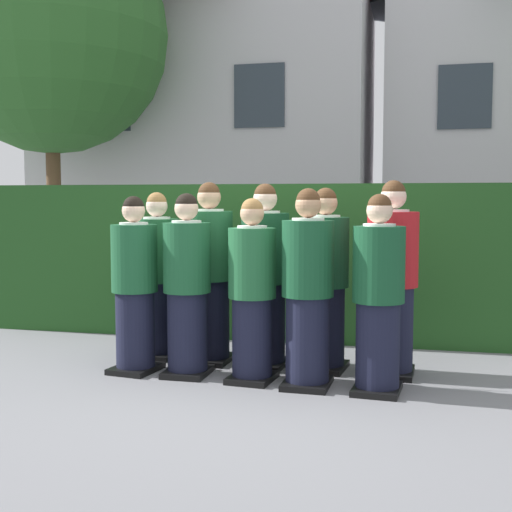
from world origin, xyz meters
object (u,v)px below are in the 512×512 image
student_front_row_1 (187,289)px  student_rear_row_3 (325,284)px  student_rear_row_0 (158,279)px  student_rear_row_2 (265,280)px  student_front_row_3 (308,293)px  student_front_row_4 (378,299)px  student_front_row_2 (252,295)px  student_rear_row_1 (209,277)px  student_in_red_blazer (392,283)px  student_front_row_0 (135,289)px

student_front_row_1 → student_rear_row_3: student_rear_row_3 is taller
student_rear_row_0 → student_rear_row_2: 1.11m
student_front_row_3 → student_front_row_4: bearing=-4.0°
student_front_row_2 → student_rear_row_3: student_rear_row_3 is taller
student_rear_row_1 → student_rear_row_3: student_rear_row_1 is taller
student_front_row_1 → student_in_red_blazer: size_ratio=0.93×
student_front_row_2 → student_rear_row_3: 0.76m
student_rear_row_0 → student_rear_row_2: student_rear_row_2 is taller
student_front_row_1 → student_rear_row_0: (-0.51, 0.59, 0.01)m
student_front_row_0 → student_front_row_1: 0.49m
student_rear_row_1 → student_front_row_3: bearing=-31.5°
student_rear_row_0 → student_in_red_blazer: (2.26, -0.18, 0.05)m
student_front_row_0 → student_rear_row_2: 1.19m
student_front_row_0 → student_rear_row_1: (0.54, 0.51, 0.07)m
student_rear_row_3 → student_front_row_1: bearing=-157.9°
student_front_row_3 → student_rear_row_2: (-0.49, 0.59, 0.03)m
student_rear_row_2 → student_rear_row_3: bearing=-0.0°
student_rear_row_1 → student_in_red_blazer: 1.71m
student_rear_row_3 → student_in_red_blazer: bearing=-5.5°
student_front_row_1 → student_rear_row_3: size_ratio=0.97×
student_front_row_4 → student_rear_row_1: student_rear_row_1 is taller
student_rear_row_1 → student_in_red_blazer: size_ratio=1.00×
student_front_row_3 → student_rear_row_0: 1.75m
student_front_row_3 → student_rear_row_1: bearing=148.5°
student_front_row_1 → student_rear_row_3: 1.24m
student_front_row_0 → student_front_row_3: 1.59m
student_front_row_3 → student_rear_row_2: student_rear_row_2 is taller
student_front_row_0 → student_front_row_4: student_front_row_4 is taller
student_rear_row_1 → student_front_row_1: bearing=-95.2°
student_front_row_1 → student_rear_row_2: size_ratio=0.95×
student_front_row_3 → student_rear_row_3: (0.06, 0.59, 0.01)m
student_front_row_2 → student_rear_row_2: bearing=90.6°
student_front_row_0 → student_rear_row_0: student_rear_row_0 is taller
student_front_row_2 → student_front_row_4: student_front_row_4 is taller
student_front_row_3 → student_rear_row_1: student_rear_row_1 is taller
student_front_row_3 → student_rear_row_0: student_front_row_3 is taller
student_front_row_1 → student_front_row_4: 1.67m
student_front_row_0 → student_front_row_4: 2.16m
student_rear_row_2 → student_rear_row_3: student_rear_row_2 is taller
student_front_row_0 → student_rear_row_3: size_ratio=0.95×
student_rear_row_3 → student_in_red_blazer: 0.60m
student_rear_row_3 → student_in_red_blazer: (0.60, -0.06, 0.03)m
student_rear_row_0 → student_rear_row_3: bearing=-4.3°
student_rear_row_1 → student_in_red_blazer: bearing=-3.4°
student_rear_row_0 → student_rear_row_1: bearing=-8.4°
student_front_row_1 → student_front_row_3: 1.10m
student_rear_row_1 → student_in_red_blazer: (1.70, -0.10, 0.00)m
student_rear_row_2 → student_rear_row_3: 0.56m
student_rear_row_0 → student_in_red_blazer: 2.27m
student_front_row_3 → student_rear_row_3: bearing=83.9°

